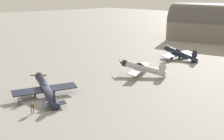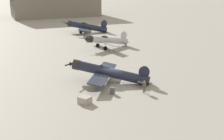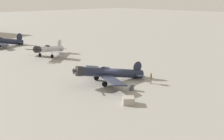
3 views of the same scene
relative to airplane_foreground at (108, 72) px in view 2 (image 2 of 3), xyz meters
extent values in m
plane|color=gray|center=(0.51, -0.16, -1.45)|extent=(400.00, 400.00, 0.00)
cylinder|color=#1E2338|center=(0.51, -0.16, -0.06)|extent=(10.48, 4.40, 3.15)
cylinder|color=#232326|center=(-4.31, 1.34, 0.84)|extent=(1.51, 1.70, 1.56)
cone|color=#232326|center=(-4.93, 1.54, 0.96)|extent=(0.79, 0.76, 0.68)
cube|color=black|center=(-5.07, 1.58, 0.96)|extent=(1.70, 2.38, 0.27)
ellipsoid|color=black|center=(-0.49, 0.15, 0.69)|extent=(1.94, 1.26, 0.97)
cube|color=#282D42|center=(-0.69, 0.22, -0.20)|extent=(5.00, 10.46, 0.53)
ellipsoid|color=#1E2338|center=(4.72, -1.47, 0.29)|extent=(1.74, 0.65, 1.99)
cube|color=#282D42|center=(4.52, -1.41, -0.75)|extent=(2.06, 3.57, 0.29)
cylinder|color=#999BA0|center=(-1.76, -1.09, -0.50)|extent=(0.14, 0.14, 1.09)
cylinder|color=black|center=(-1.76, -1.09, -1.05)|extent=(0.82, 0.43, 0.80)
cylinder|color=#999BA0|center=(-0.83, 1.89, -0.50)|extent=(0.14, 0.14, 1.09)
cylinder|color=black|center=(-0.83, 1.89, -1.05)|extent=(0.82, 0.43, 0.80)
cylinder|color=black|center=(5.32, -1.66, -1.31)|extent=(0.30, 0.18, 0.28)
cylinder|color=#B7BABF|center=(2.33, 21.20, 0.09)|extent=(8.57, 4.89, 2.67)
cylinder|color=#232326|center=(-1.47, 19.43, 0.78)|extent=(1.58, 1.70, 1.48)
cone|color=#232326|center=(-2.05, 19.15, 0.89)|extent=(0.81, 0.78, 0.65)
cube|color=black|center=(-2.19, 19.09, 0.89)|extent=(2.68, 1.60, 0.41)
ellipsoid|color=black|center=(1.54, 20.83, 0.77)|extent=(1.94, 1.45, 0.95)
cube|color=#ADAFB5|center=(1.38, 20.76, -0.08)|extent=(6.03, 10.30, 0.46)
ellipsoid|color=#B7BABF|center=(5.68, 22.76, 0.64)|extent=(1.66, 0.86, 2.03)
cube|color=#ADAFB5|center=(5.50, 22.68, -0.42)|extent=(2.44, 3.55, 0.28)
cylinder|color=#999BA0|center=(1.55, 19.15, -0.46)|extent=(0.14, 0.14, 1.18)
cylinder|color=black|center=(1.55, 19.15, -1.05)|extent=(0.81, 0.52, 0.80)
cylinder|color=#999BA0|center=(0.25, 21.92, -0.46)|extent=(0.14, 0.14, 1.18)
cylinder|color=black|center=(0.25, 21.92, -1.05)|extent=(0.81, 0.52, 0.80)
cylinder|color=black|center=(6.15, 22.99, -1.31)|extent=(0.30, 0.21, 0.28)
cylinder|color=#1E2338|center=(-0.79, 39.02, -0.08)|extent=(9.63, 2.18, 3.05)
cylinder|color=#232326|center=(-5.30, 39.40, 0.75)|extent=(1.27, 1.59, 1.63)
cone|color=#232326|center=(-5.95, 39.45, 0.87)|extent=(0.70, 0.67, 0.71)
cube|color=black|center=(-6.10, 39.46, 0.87)|extent=(2.07, 2.24, 0.50)
ellipsoid|color=black|center=(-1.73, 39.10, 0.68)|extent=(1.85, 0.91, 0.97)
cube|color=#282D42|center=(-1.92, 39.11, -0.25)|extent=(2.77, 10.17, 0.52)
ellipsoid|color=#1E2338|center=(3.17, 38.69, 0.54)|extent=(1.86, 0.27, 2.36)
cube|color=#282D42|center=(2.97, 38.70, -0.69)|extent=(1.38, 3.48, 0.30)
cylinder|color=#999BA0|center=(-2.62, 37.57, -0.53)|extent=(0.14, 0.14, 1.04)
cylinder|color=black|center=(-2.62, 37.57, -1.05)|extent=(0.81, 0.27, 0.80)
cylinder|color=#999BA0|center=(-2.35, 40.75, -0.53)|extent=(0.14, 0.14, 1.04)
cylinder|color=black|center=(-2.35, 40.75, -1.05)|extent=(0.81, 0.27, 0.80)
cylinder|color=black|center=(3.73, 38.64, -1.31)|extent=(0.29, 0.12, 0.28)
cylinder|color=brown|center=(4.18, -4.57, -1.03)|extent=(0.12, 0.12, 0.82)
cylinder|color=brown|center=(3.95, -4.75, -1.03)|extent=(0.12, 0.12, 0.82)
cube|color=brown|center=(4.07, -4.66, -0.33)|extent=(0.49, 0.45, 0.58)
sphere|color=#A56A5A|center=(4.07, -4.66, 0.08)|extent=(0.22, 0.22, 0.22)
cylinder|color=brown|center=(4.28, -4.49, -0.32)|extent=(0.09, 0.09, 0.55)
cylinder|color=brown|center=(3.85, -4.83, -0.32)|extent=(0.09, 0.09, 0.55)
cube|color=#9E998E|center=(-3.56, -7.36, -1.02)|extent=(1.78, 1.77, 0.85)
cylinder|color=#474C56|center=(0.00, -4.59, -1.01)|extent=(0.63, 0.63, 0.87)
torus|color=#474C56|center=(0.00, -4.59, -0.84)|extent=(0.66, 0.66, 0.04)
torus|color=#474C56|center=(0.00, -4.59, -1.19)|extent=(0.66, 0.66, 0.04)
cube|color=slate|center=(-9.96, 71.11, 1.73)|extent=(30.38, 19.48, 6.35)
camera|label=1|loc=(38.88, -22.22, 14.94)|focal=46.30mm
camera|label=2|loc=(-4.77, -44.05, 13.60)|focal=54.03mm
camera|label=3|loc=(-23.22, -25.46, 10.60)|focal=39.28mm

